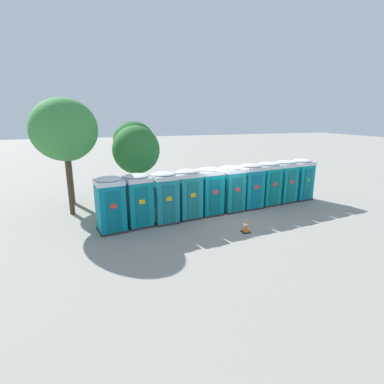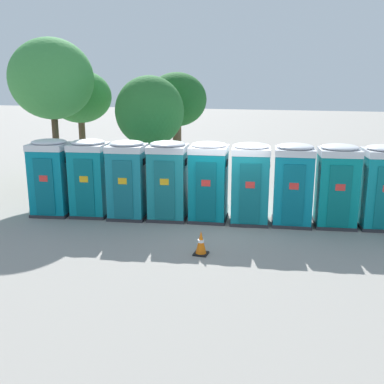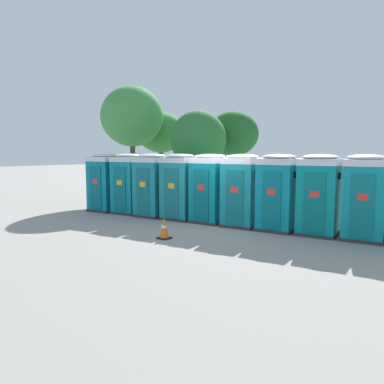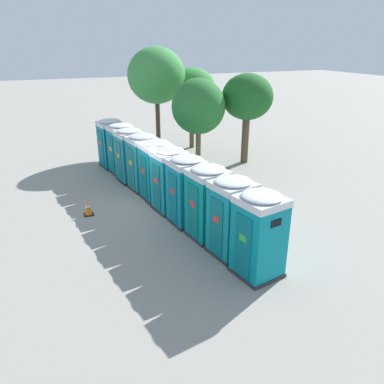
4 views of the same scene
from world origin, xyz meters
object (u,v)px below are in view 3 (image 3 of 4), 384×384
object	(u,v)px
portapotty_8	(365,197)
street_tree_2	(233,135)
portapotty_0	(105,182)
street_tree_1	(198,140)
portapotty_6	(278,192)
portapotty_4	(210,188)
portapotty_1	(129,183)
portapotty_7	(319,195)
portapotty_2	(152,185)
portapotty_3	(180,186)
street_tree_0	(132,117)
street_tree_3	(161,133)
portapotty_5	(242,190)
traffic_cone	(164,229)

from	to	relation	value
portapotty_8	street_tree_2	world-z (taller)	street_tree_2
portapotty_0	street_tree_1	xyz separation A→B (m)	(1.88, 4.21, 1.91)
portapotty_6	street_tree_1	distance (m)	6.93
portapotty_4	street_tree_2	size ratio (longest dim) A/B	0.53
portapotty_1	portapotty_7	xyz separation A→B (m)	(7.81, 1.10, -0.00)
street_tree_2	portapotty_8	bearing A→B (deg)	-32.82
portapotty_6	portapotty_2	bearing A→B (deg)	-171.46
portapotty_3	street_tree_0	size ratio (longest dim) A/B	0.42
portapotty_3	street_tree_3	bearing A→B (deg)	140.32
portapotty_4	portapotty_5	world-z (taller)	same
street_tree_1	traffic_cone	world-z (taller)	street_tree_1
portapotty_2	portapotty_4	bearing A→B (deg)	9.95
portapotty_8	portapotty_2	bearing A→B (deg)	-171.18
street_tree_2	street_tree_3	size ratio (longest dim) A/B	0.98
portapotty_3	street_tree_2	size ratio (longest dim) A/B	0.53
portapotty_7	street_tree_1	bearing A→B (deg)	158.55
portapotty_3	street_tree_0	distance (m)	7.04
portapotty_7	street_tree_2	xyz separation A→B (m)	(-6.96, 5.53, 2.25)
traffic_cone	portapotty_4	bearing A→B (deg)	100.75
portapotty_5	street_tree_3	world-z (taller)	street_tree_3
portapotty_3	portapotty_6	xyz separation A→B (m)	(3.91, 0.53, 0.00)
portapotty_1	street_tree_2	world-z (taller)	street_tree_2
portapotty_5	portapotty_8	bearing A→B (deg)	9.19
portapotty_8	portapotty_5	bearing A→B (deg)	-170.81
street_tree_2	traffic_cone	world-z (taller)	street_tree_2
portapotty_2	street_tree_0	world-z (taller)	street_tree_0
portapotty_5	street_tree_1	size ratio (longest dim) A/B	0.55
portapotty_1	portapotty_2	size ratio (longest dim) A/B	1.00
street_tree_1	portapotty_8	bearing A→B (deg)	-17.19
portapotty_6	street_tree_3	bearing A→B (deg)	156.17
portapotty_1	street_tree_0	bearing A→B (deg)	136.67
portapotty_2	portapotty_5	bearing A→B (deg)	8.45
portapotty_6	street_tree_0	distance (m)	10.35
portapotty_0	portapotty_4	distance (m)	5.26
portapotty_2	portapotty_3	world-z (taller)	same
portapotty_4	street_tree_0	bearing A→B (deg)	161.19
portapotty_5	portapotty_8	size ratio (longest dim) A/B	1.00
portapotty_4	street_tree_1	world-z (taller)	street_tree_1
portapotty_2	street_tree_1	bearing A→B (deg)	100.60
portapotty_3	portapotty_1	bearing A→B (deg)	-172.32
portapotty_1	street_tree_2	bearing A→B (deg)	82.69
traffic_cone	street_tree_2	bearing A→B (deg)	111.78
portapotty_5	portapotty_7	distance (m)	2.63
portapotty_3	portapotty_8	xyz separation A→B (m)	(6.50, 0.95, 0.00)
portapotty_5	street_tree_0	world-z (taller)	street_tree_0
portapotty_7	portapotty_4	bearing A→B (deg)	-171.94
street_tree_0	street_tree_2	distance (m)	5.50
portapotty_3	traffic_cone	distance (m)	3.48
portapotty_2	street_tree_0	xyz separation A→B (m)	(-4.43, 2.85, 3.17)
portapotty_3	portapotty_8	distance (m)	6.57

